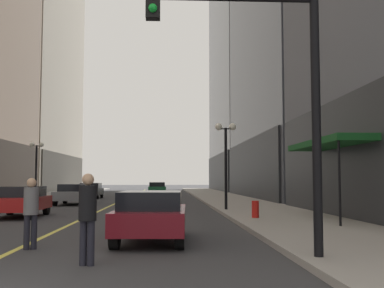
# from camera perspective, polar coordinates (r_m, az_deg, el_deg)

# --- Properties ---
(ground_plane) EXTENTS (200.00, 200.00, 0.00)m
(ground_plane) POSITION_cam_1_polar(r_m,az_deg,el_deg) (41.10, -7.90, -6.49)
(ground_plane) COLOR #38383A
(sidewalk_left) EXTENTS (4.50, 78.00, 0.15)m
(sidewalk_left) POSITION_cam_1_polar(r_m,az_deg,el_deg) (42.60, -19.09, -6.11)
(sidewalk_left) COLOR #9E9991
(sidewalk_left) RESTS_ON ground
(sidewalk_right) EXTENTS (4.50, 78.00, 0.15)m
(sidewalk_right) POSITION_cam_1_polar(r_m,az_deg,el_deg) (41.22, 3.68, -6.41)
(sidewalk_right) COLOR #9E9991
(sidewalk_right) RESTS_ON ground
(lane_centre_stripe) EXTENTS (0.16, 70.00, 0.01)m
(lane_centre_stripe) POSITION_cam_1_polar(r_m,az_deg,el_deg) (41.10, -7.90, -6.48)
(lane_centre_stripe) COLOR #E5D64C
(lane_centre_stripe) RESTS_ON ground
(building_right_far) EXTENTS (13.51, 26.00, 47.87)m
(building_right_far) POSITION_cam_1_polar(r_m,az_deg,el_deg) (70.89, 8.55, 14.06)
(building_right_far) COLOR slate
(building_right_far) RESTS_ON ground
(storefront_awning_right) EXTENTS (1.60, 6.19, 3.12)m
(storefront_awning_right) POSITION_cam_1_polar(r_m,az_deg,el_deg) (19.00, 16.09, 0.01)
(storefront_awning_right) COLOR #144C1E
(storefront_awning_right) RESTS_ON ground
(car_maroon) EXTENTS (1.92, 4.12, 1.32)m
(car_maroon) POSITION_cam_1_polar(r_m,az_deg,el_deg) (12.60, -4.86, -8.39)
(car_maroon) COLOR maroon
(car_maroon) RESTS_ON ground
(car_red) EXTENTS (1.93, 4.13, 1.32)m
(car_red) POSITION_cam_1_polar(r_m,az_deg,el_deg) (22.05, -19.94, -6.37)
(car_red) COLOR #B21919
(car_red) RESTS_ON ground
(car_grey) EXTENTS (1.97, 4.31, 1.32)m
(car_grey) POSITION_cam_1_polar(r_m,az_deg,el_deg) (31.88, -13.96, -5.76)
(car_grey) COLOR slate
(car_grey) RESTS_ON ground
(car_black) EXTENTS (1.77, 4.01, 1.32)m
(car_black) POSITION_cam_1_polar(r_m,az_deg,el_deg) (41.78, -12.04, -5.41)
(car_black) COLOR black
(car_black) RESTS_ON ground
(car_green) EXTENTS (1.95, 4.18, 1.32)m
(car_green) POSITION_cam_1_polar(r_m,az_deg,el_deg) (51.27, -4.22, -5.26)
(car_green) COLOR #196038
(car_green) RESTS_ON ground
(pedestrian_in_black_coat) EXTENTS (0.43, 0.43, 1.74)m
(pedestrian_in_black_coat) POSITION_cam_1_polar(r_m,az_deg,el_deg) (9.35, -12.40, -7.91)
(pedestrian_in_black_coat) COLOR black
(pedestrian_in_black_coat) RESTS_ON ground
(pedestrian_in_grey_suit) EXTENTS (0.43, 0.43, 1.66)m
(pedestrian_in_grey_suit) POSITION_cam_1_polar(r_m,az_deg,el_deg) (11.84, -18.73, -7.25)
(pedestrian_in_grey_suit) COLOR black
(pedestrian_in_grey_suit) RESTS_ON ground
(traffic_light_near_right) EXTENTS (3.43, 0.35, 5.65)m
(traffic_light_near_right) POSITION_cam_1_polar(r_m,az_deg,el_deg) (9.52, 8.46, 8.63)
(traffic_light_near_right) COLOR black
(traffic_light_near_right) RESTS_ON ground
(street_lamp_left_far) EXTENTS (1.06, 0.36, 4.43)m
(street_lamp_left_far) POSITION_cam_1_polar(r_m,az_deg,el_deg) (37.80, -18.15, -1.58)
(street_lamp_left_far) COLOR black
(street_lamp_left_far) RESTS_ON ground
(street_lamp_right_mid) EXTENTS (1.06, 0.36, 4.43)m
(street_lamp_right_mid) POSITION_cam_1_polar(r_m,az_deg,el_deg) (23.75, 4.07, -0.31)
(street_lamp_right_mid) COLOR black
(street_lamp_right_mid) RESTS_ON ground
(fire_hydrant_right) EXTENTS (0.28, 0.28, 0.80)m
(fire_hydrant_right) POSITION_cam_1_polar(r_m,az_deg,el_deg) (18.70, 7.60, -7.99)
(fire_hydrant_right) COLOR red
(fire_hydrant_right) RESTS_ON ground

